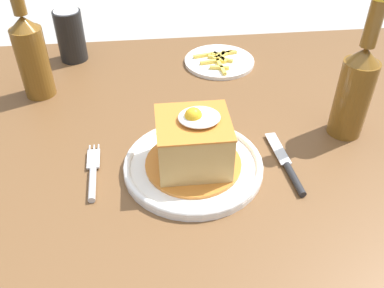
{
  "coord_description": "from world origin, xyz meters",
  "views": [
    {
      "loc": [
        -0.13,
        -0.65,
        1.25
      ],
      "look_at": [
        -0.07,
        -0.08,
        0.79
      ],
      "focal_mm": 39.46,
      "sensor_mm": 36.0,
      "label": 1
    }
  ],
  "objects_px": {
    "soda_can": "(71,36)",
    "side_plate_fries": "(219,61)",
    "knife": "(289,170)",
    "beer_bottle_amber": "(31,52)",
    "main_plate": "(193,165)",
    "beer_bottle_amber_far": "(355,87)",
    "fork": "(93,176)"
  },
  "relations": [
    {
      "from": "soda_can",
      "to": "side_plate_fries",
      "type": "relative_size",
      "value": 0.73
    },
    {
      "from": "knife",
      "to": "beer_bottle_amber",
      "type": "relative_size",
      "value": 0.62
    },
    {
      "from": "beer_bottle_amber",
      "to": "side_plate_fries",
      "type": "height_order",
      "value": "beer_bottle_amber"
    },
    {
      "from": "main_plate",
      "to": "knife",
      "type": "xyz_separation_m",
      "value": [
        0.16,
        -0.03,
        -0.0
      ]
    },
    {
      "from": "beer_bottle_amber",
      "to": "side_plate_fries",
      "type": "xyz_separation_m",
      "value": [
        0.41,
        0.09,
        -0.09
      ]
    },
    {
      "from": "main_plate",
      "to": "knife",
      "type": "bearing_deg",
      "value": -9.34
    },
    {
      "from": "beer_bottle_amber",
      "to": "side_plate_fries",
      "type": "bearing_deg",
      "value": 12.88
    },
    {
      "from": "main_plate",
      "to": "beer_bottle_amber_far",
      "type": "relative_size",
      "value": 0.91
    },
    {
      "from": "main_plate",
      "to": "knife",
      "type": "relative_size",
      "value": 1.46
    },
    {
      "from": "main_plate",
      "to": "soda_can",
      "type": "height_order",
      "value": "soda_can"
    },
    {
      "from": "beer_bottle_amber",
      "to": "beer_bottle_amber_far",
      "type": "relative_size",
      "value": 1.0
    },
    {
      "from": "knife",
      "to": "soda_can",
      "type": "height_order",
      "value": "soda_can"
    },
    {
      "from": "beer_bottle_amber",
      "to": "beer_bottle_amber_far",
      "type": "bearing_deg",
      "value": -18.75
    },
    {
      "from": "main_plate",
      "to": "beer_bottle_amber",
      "type": "relative_size",
      "value": 0.91
    },
    {
      "from": "knife",
      "to": "beer_bottle_amber",
      "type": "xyz_separation_m",
      "value": [
        -0.47,
        0.31,
        0.09
      ]
    },
    {
      "from": "fork",
      "to": "beer_bottle_amber",
      "type": "height_order",
      "value": "beer_bottle_amber"
    },
    {
      "from": "fork",
      "to": "side_plate_fries",
      "type": "height_order",
      "value": "side_plate_fries"
    },
    {
      "from": "knife",
      "to": "beer_bottle_amber_far",
      "type": "distance_m",
      "value": 0.2
    },
    {
      "from": "main_plate",
      "to": "side_plate_fries",
      "type": "xyz_separation_m",
      "value": [
        0.11,
        0.38,
        -0.0
      ]
    },
    {
      "from": "fork",
      "to": "knife",
      "type": "relative_size",
      "value": 0.85
    },
    {
      "from": "side_plate_fries",
      "to": "beer_bottle_amber",
      "type": "bearing_deg",
      "value": -167.12
    },
    {
      "from": "beer_bottle_amber_far",
      "to": "main_plate",
      "type": "bearing_deg",
      "value": -166.04
    },
    {
      "from": "knife",
      "to": "soda_can",
      "type": "xyz_separation_m",
      "value": [
        -0.41,
        0.46,
        0.06
      ]
    },
    {
      "from": "fork",
      "to": "soda_can",
      "type": "xyz_separation_m",
      "value": [
        -0.08,
        0.44,
        0.06
      ]
    },
    {
      "from": "side_plate_fries",
      "to": "soda_can",
      "type": "bearing_deg",
      "value": 169.99
    },
    {
      "from": "knife",
      "to": "side_plate_fries",
      "type": "distance_m",
      "value": 0.41
    },
    {
      "from": "beer_bottle_amber",
      "to": "side_plate_fries",
      "type": "relative_size",
      "value": 1.56
    },
    {
      "from": "beer_bottle_amber",
      "to": "beer_bottle_amber_far",
      "type": "height_order",
      "value": "same"
    },
    {
      "from": "fork",
      "to": "soda_can",
      "type": "bearing_deg",
      "value": 99.71
    },
    {
      "from": "main_plate",
      "to": "fork",
      "type": "distance_m",
      "value": 0.17
    },
    {
      "from": "side_plate_fries",
      "to": "main_plate",
      "type": "bearing_deg",
      "value": -105.87
    },
    {
      "from": "fork",
      "to": "main_plate",
      "type": "bearing_deg",
      "value": 1.48
    }
  ]
}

